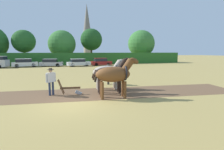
% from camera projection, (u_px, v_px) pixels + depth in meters
% --- Properties ---
extents(ground_plane, '(240.00, 240.00, 0.00)m').
position_uv_depth(ground_plane, '(74.00, 103.00, 9.59)').
color(ground_plane, '#A88E4C').
extents(plowed_furrow_strip, '(26.45, 6.49, 0.01)m').
position_uv_depth(plowed_furrow_strip, '(50.00, 95.00, 11.33)').
color(plowed_furrow_strip, brown).
rests_on(plowed_furrow_strip, ground).
extents(hedgerow, '(58.64, 1.73, 2.63)m').
position_uv_depth(hedgerow, '(62.00, 59.00, 38.11)').
color(hedgerow, '#286023').
rests_on(hedgerow, ground).
extents(tree_center_left, '(5.03, 5.03, 7.66)m').
position_uv_depth(tree_center_left, '(24.00, 41.00, 38.78)').
color(tree_center_left, '#4C3823').
rests_on(tree_center_left, ground).
extents(tree_center, '(6.62, 6.62, 8.04)m').
position_uv_depth(tree_center, '(62.00, 44.00, 42.53)').
color(tree_center, brown).
rests_on(tree_center, ground).
extents(tree_center_right, '(5.45, 5.45, 8.63)m').
position_uv_depth(tree_center_right, '(91.00, 40.00, 44.09)').
color(tree_center_right, '#4C3823').
rests_on(tree_center_right, ground).
extents(tree_right, '(7.33, 7.33, 8.75)m').
position_uv_depth(tree_right, '(141.00, 44.00, 48.17)').
color(tree_right, '#4C3823').
rests_on(tree_right, ground).
extents(church_spire, '(3.17, 3.17, 20.56)m').
position_uv_depth(church_spire, '(87.00, 31.00, 65.73)').
color(church_spire, gray).
rests_on(church_spire, ground).
extents(draft_horse_lead_left, '(2.82, 1.22, 2.54)m').
position_uv_depth(draft_horse_lead_left, '(115.00, 74.00, 10.57)').
color(draft_horse_lead_left, brown).
rests_on(draft_horse_lead_left, ground).
extents(draft_horse_lead_right, '(2.84, 1.14, 2.49)m').
position_uv_depth(draft_horse_lead_right, '(111.00, 73.00, 11.88)').
color(draft_horse_lead_right, black).
rests_on(draft_horse_lead_right, ground).
extents(draft_horse_trail_left, '(2.73, 1.25, 2.34)m').
position_uv_depth(draft_horse_trail_left, '(108.00, 72.00, 13.19)').
color(draft_horse_trail_left, '#B2A38E').
rests_on(draft_horse_trail_left, ground).
extents(plow, '(1.58, 0.50, 1.13)m').
position_uv_depth(plow, '(72.00, 90.00, 11.55)').
color(plow, '#4C331E').
rests_on(plow, ground).
extents(farmer_at_plow, '(0.61, 0.45, 1.78)m').
position_uv_depth(farmer_at_plow, '(51.00, 79.00, 11.26)').
color(farmer_at_plow, '#28334C').
rests_on(farmer_at_plow, ground).
extents(farmer_beside_team, '(0.44, 0.61, 1.77)m').
position_uv_depth(farmer_beside_team, '(108.00, 72.00, 15.12)').
color(farmer_beside_team, '#38332D').
rests_on(farmer_beside_team, ground).
extents(parked_car_left, '(4.66, 2.54, 1.57)m').
position_uv_depth(parked_car_left, '(25.00, 63.00, 32.53)').
color(parked_car_left, silver).
rests_on(parked_car_left, ground).
extents(parked_car_center_left, '(4.48, 2.48, 1.47)m').
position_uv_depth(parked_car_center_left, '(51.00, 63.00, 33.93)').
color(parked_car_center_left, '#A8A8B2').
rests_on(parked_car_center_left, ground).
extents(parked_car_center, '(4.70, 2.38, 1.47)m').
position_uv_depth(parked_car_center, '(78.00, 63.00, 34.43)').
color(parked_car_center, silver).
rests_on(parked_car_center, ground).
extents(parked_car_center_right, '(4.22, 1.99, 1.55)m').
position_uv_depth(parked_car_center_right, '(101.00, 62.00, 36.13)').
color(parked_car_center_right, maroon).
rests_on(parked_car_center_right, ground).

